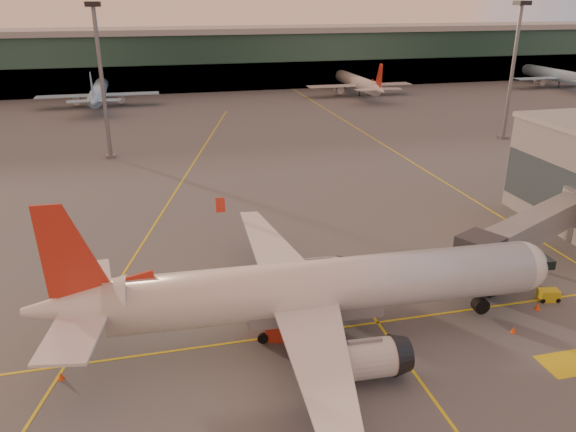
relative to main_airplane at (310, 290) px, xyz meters
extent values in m
plane|color=#4C4F54|center=(1.26, -4.62, -4.24)|extent=(600.00, 600.00, 0.00)
cube|color=yellow|center=(1.26, 0.38, -4.24)|extent=(80.00, 0.25, 0.01)
cube|color=yellow|center=(-8.74, 40.38, -4.24)|extent=(31.30, 115.98, 0.01)
cube|color=yellow|center=(31.26, 65.38, -4.24)|extent=(0.25, 160.00, 0.01)
cube|color=yellow|center=(6.26, -12.62, -4.24)|extent=(0.25, 30.00, 0.01)
cube|color=#19382D|center=(1.26, 137.38, 3.76)|extent=(400.00, 18.00, 16.00)
cube|color=gray|center=(1.26, 137.38, 12.56)|extent=(400.00, 20.00, 1.60)
cube|color=black|center=(1.26, 128.88, -0.24)|extent=(400.00, 1.00, 8.00)
cube|color=#2D3D47|center=(34.31, 13.38, 0.76)|extent=(0.30, 21.60, 6.00)
cylinder|color=slate|center=(-18.74, 61.38, 8.26)|extent=(0.70, 0.70, 25.00)
cube|color=black|center=(-18.74, 61.38, 20.96)|extent=(2.40, 2.40, 0.80)
cube|color=slate|center=(-18.74, 61.38, -3.99)|extent=(1.60, 1.60, 0.50)
cylinder|color=slate|center=(56.26, 57.38, 8.26)|extent=(0.70, 0.70, 25.00)
cube|color=black|center=(56.26, 57.38, 20.96)|extent=(2.40, 2.40, 0.80)
cube|color=slate|center=(56.26, 57.38, -3.99)|extent=(1.60, 1.60, 0.50)
cylinder|color=silver|center=(1.49, -0.06, 0.24)|extent=(35.03, 5.83, 4.48)
sphere|color=silver|center=(18.91, -0.73, 0.24)|extent=(4.39, 4.39, 4.39)
cube|color=black|center=(20.19, -0.78, 0.80)|extent=(2.13, 2.99, 0.78)
cone|color=silver|center=(-18.07, 0.70, 0.57)|extent=(7.82, 4.55, 4.25)
cube|color=silver|center=(-17.79, -3.14, 0.68)|extent=(4.84, 7.76, 0.22)
cylinder|color=silver|center=(2.07, -6.89, -2.23)|extent=(4.79, 3.09, 2.91)
cylinder|color=black|center=(-1.18, -2.87, -3.23)|extent=(2.07, 1.64, 2.01)
cylinder|color=black|center=(-1.18, -2.87, -2.62)|extent=(0.40, 0.40, 1.23)
cube|color=silver|center=(-17.49, 4.51, 0.68)|extent=(4.33, 7.56, 0.22)
cylinder|color=silver|center=(2.60, 6.71, -2.23)|extent=(4.79, 3.09, 2.91)
cylinder|color=black|center=(-0.95, 2.95, -3.23)|extent=(2.07, 1.64, 2.01)
cylinder|color=black|center=(-0.95, 2.95, -2.62)|extent=(0.40, 0.40, 1.23)
cube|color=slate|center=(0.21, -0.01, -1.22)|extent=(11.19, 4.01, 1.79)
cylinder|color=black|center=(15.51, -0.60, -3.23)|extent=(1.44, 0.95, 1.41)
cube|color=slate|center=(25.68, 6.50, 0.54)|extent=(20.33, 12.08, 2.70)
cube|color=#2D3035|center=(16.61, 2.22, 0.54)|extent=(4.57, 4.57, 3.00)
cube|color=#2D3035|center=(18.11, 3.12, -3.04)|extent=(1.60, 2.40, 2.40)
cylinder|color=black|center=(18.11, 2.02, -3.84)|extent=(0.80, 0.40, 0.80)
cylinder|color=black|center=(18.11, 4.22, -3.84)|extent=(0.80, 0.40, 0.80)
cylinder|color=slate|center=(25.68, 6.50, -2.50)|extent=(0.50, 0.50, 3.48)
cube|color=#B32B19|center=(-2.04, 0.37, -3.51)|extent=(3.66, 3.14, 1.46)
cube|color=silver|center=(-2.32, 0.46, -1.23)|extent=(6.09, 3.99, 2.72)
cylinder|color=black|center=(-4.05, -0.22, -3.80)|extent=(0.93, 0.58, 0.87)
cylinder|color=black|center=(-0.72, -1.26, -3.80)|extent=(0.93, 0.58, 0.87)
cube|color=gold|center=(23.15, 0.17, -3.70)|extent=(1.98, 1.40, 1.09)
cylinder|color=black|center=(22.35, -0.14, -4.01)|extent=(0.49, 0.31, 0.45)
cylinder|color=black|center=(23.77, -0.41, -4.01)|extent=(0.49, 0.31, 0.45)
cube|color=black|center=(20.59, 4.80, -3.66)|extent=(3.81, 2.33, 1.17)
cube|color=gold|center=(20.59, 4.80, -2.86)|extent=(1.68, 1.86, 0.95)
cylinder|color=black|center=(19.23, 4.11, -3.87)|extent=(0.78, 0.40, 0.74)
cylinder|color=black|center=(21.75, 3.81, -3.87)|extent=(0.78, 0.40, 0.74)
cone|color=#F1460C|center=(21.15, -1.04, -3.92)|extent=(0.50, 0.50, 0.64)
cube|color=#F1460C|center=(21.15, -1.04, -4.22)|extent=(0.43, 0.43, 0.03)
cone|color=#F1460C|center=(-19.52, -1.24, -3.95)|extent=(0.46, 0.46, 0.58)
cube|color=#F1460C|center=(-19.52, -1.24, -4.23)|extent=(0.39, 0.39, 0.03)
cone|color=#F1460C|center=(-0.46, 16.08, -4.00)|extent=(0.38, 0.38, 0.49)
cube|color=#F1460C|center=(-0.46, 16.08, -4.23)|extent=(0.33, 0.33, 0.03)
cone|color=#F1460C|center=(16.78, -3.82, -3.95)|extent=(0.46, 0.46, 0.59)
cube|color=#F1460C|center=(16.78, -3.82, -4.22)|extent=(0.40, 0.40, 0.03)
camera|label=1|loc=(-11.37, -38.51, 22.31)|focal=35.00mm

